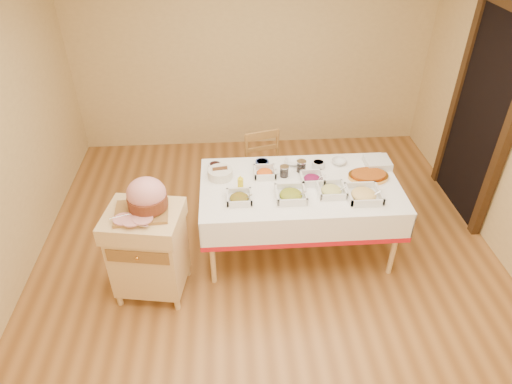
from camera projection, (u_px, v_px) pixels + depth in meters
room_shell at (272, 151)px, 3.59m from camera, size 5.00×5.00×5.00m
doorway at (482, 114)px, 4.55m from camera, size 0.09×1.10×2.20m
dining_table at (299, 198)px, 4.26m from camera, size 1.82×1.02×0.76m
butcher_cart at (148, 248)px, 3.86m from camera, size 0.69×0.60×0.87m
dining_chair at (266, 174)px, 4.85m from camera, size 0.49×0.47×0.90m
ham_on_board at (146, 198)px, 3.60m from camera, size 0.45×0.43×0.29m
serving_dish_a at (239, 198)px, 3.94m from camera, size 0.22×0.22×0.10m
serving_dish_b at (291, 195)px, 3.97m from camera, size 0.26×0.26×0.11m
serving_dish_c at (331, 190)px, 4.03m from camera, size 0.24×0.24×0.10m
serving_dish_d at (364, 194)px, 3.97m from camera, size 0.29×0.29×0.11m
serving_dish_e at (265, 173)px, 4.27m from camera, size 0.21×0.20×0.10m
serving_dish_f at (312, 178)px, 4.18m from camera, size 0.22×0.21×0.10m
small_bowl_left at (215, 166)px, 4.36m from camera, size 0.13×0.13×0.06m
small_bowl_mid at (262, 163)px, 4.40m from camera, size 0.13×0.13×0.06m
small_bowl_right at (318, 164)px, 4.38m from camera, size 0.12×0.12×0.06m
bowl_white_imported at (293, 162)px, 4.44m from camera, size 0.19×0.19×0.04m
bowl_small_imported at (339, 162)px, 4.44m from camera, size 0.16×0.16×0.04m
preserve_jar_left at (284, 172)px, 4.24m from camera, size 0.09×0.09×0.11m
preserve_jar_right at (301, 167)px, 4.31m from camera, size 0.09×0.09×0.12m
mustard_bottle at (240, 184)px, 4.04m from camera, size 0.05×0.05×0.16m
bread_basket at (220, 173)px, 4.23m from camera, size 0.23×0.23×0.10m
plate_stack at (377, 162)px, 4.40m from camera, size 0.23×0.23×0.07m
brass_platter at (368, 176)px, 4.24m from camera, size 0.38×0.27×0.05m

